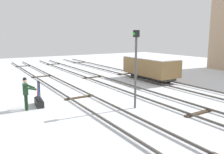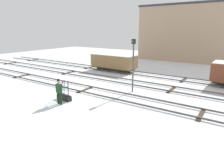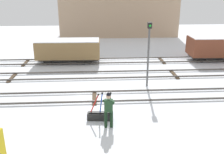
{
  "view_description": "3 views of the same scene",
  "coord_description": "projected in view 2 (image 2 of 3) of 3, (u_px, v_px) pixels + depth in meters",
  "views": [
    {
      "loc": [
        12.87,
        -5.55,
        3.84
      ],
      "look_at": [
        1.09,
        1.7,
        1.34
      ],
      "focal_mm": 36.7,
      "sensor_mm": 36.0,
      "label": 1
    },
    {
      "loc": [
        10.37,
        -11.71,
        4.84
      ],
      "look_at": [
        1.03,
        2.4,
        0.75
      ],
      "focal_mm": 31.84,
      "sensor_mm": 36.0,
      "label": 2
    },
    {
      "loc": [
        0.19,
        -13.83,
        6.16
      ],
      "look_at": [
        1.12,
        1.55,
        0.75
      ],
      "focal_mm": 41.39,
      "sensor_mm": 36.0,
      "label": 3
    }
  ],
  "objects": [
    {
      "name": "rail_worker",
      "position": [
        59.0,
        90.0,
        12.94
      ],
      "size": [
        0.58,
        0.67,
        1.74
      ],
      "rotation": [
        0.0,
        0.0,
        -0.1
      ],
      "color": "black",
      "rests_on": "ground_plane"
    },
    {
      "name": "track_siding_near",
      "position": [
        112.0,
        79.0,
        19.32
      ],
      "size": [
        44.0,
        1.94,
        0.18
      ],
      "color": "#4C4742",
      "rests_on": "ground_plane"
    },
    {
      "name": "switch_lever_frame",
      "position": [
        64.0,
        97.0,
        13.9
      ],
      "size": [
        1.27,
        0.48,
        1.45
      ],
      "rotation": [
        0.0,
        0.0,
        -0.1
      ],
      "color": "black",
      "rests_on": "ground_plane"
    },
    {
      "name": "freight_car_far_end",
      "position": [
        114.0,
        61.0,
        23.29
      ],
      "size": [
        5.3,
        2.25,
        1.97
      ],
      "rotation": [
        0.0,
        0.0,
        -0.02
      ],
      "color": "#2D2B28",
      "rests_on": "ground_plane"
    },
    {
      "name": "track_siding_far",
      "position": [
        130.0,
        72.0,
        22.36
      ],
      "size": [
        44.0,
        1.94,
        0.18
      ],
      "color": "#4C4742",
      "rests_on": "ground_plane"
    },
    {
      "name": "signal_post",
      "position": [
        133.0,
        61.0,
        15.17
      ],
      "size": [
        0.24,
        0.32,
        4.12
      ],
      "color": "#4C4C4C",
      "rests_on": "ground_plane"
    },
    {
      "name": "track_main_line",
      "position": [
        85.0,
        89.0,
        16.17
      ],
      "size": [
        44.0,
        1.94,
        0.18
      ],
      "color": "#4C4742",
      "rests_on": "ground_plane"
    },
    {
      "name": "apartment_building",
      "position": [
        190.0,
        33.0,
        30.69
      ],
      "size": [
        15.27,
        5.65,
        8.54
      ],
      "color": "tan",
      "rests_on": "ground_plane"
    },
    {
      "name": "perched_bird_roof_left",
      "position": [
        200.0,
        2.0,
        28.16
      ],
      "size": [
        0.24,
        0.28,
        0.13
      ],
      "rotation": [
        0.0,
        0.0,
        4.09
      ],
      "color": "#514C47",
      "rests_on": "apartment_building"
    },
    {
      "name": "ground_plane",
      "position": [
        85.0,
        90.0,
        16.2
      ],
      "size": [
        60.0,
        60.0,
        0.0
      ],
      "primitive_type": "plane",
      "color": "silver"
    }
  ]
}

